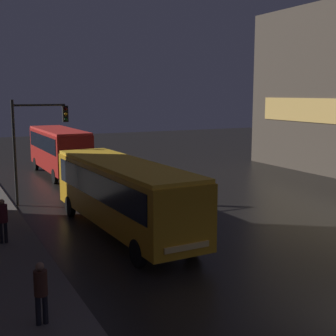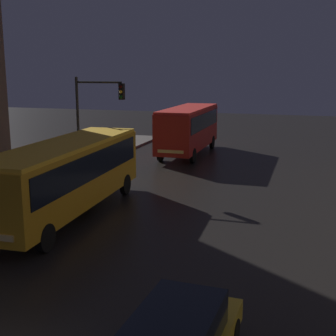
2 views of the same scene
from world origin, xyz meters
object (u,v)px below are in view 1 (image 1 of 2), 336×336
at_px(bus_near, 123,190).
at_px(pedestrian_mid, 41,288).
at_px(bus_far, 59,147).
at_px(pedestrian_near, 3,217).
at_px(traffic_light_main, 34,134).

bearing_deg(bus_near, pedestrian_mid, 52.38).
bearing_deg(bus_far, pedestrian_near, 68.35).
bearing_deg(bus_far, traffic_light_main, 68.16).
distance_m(pedestrian_near, pedestrian_mid, 7.39).
distance_m(bus_far, pedestrian_near, 16.53).
relative_size(bus_near, bus_far, 1.18).
distance_m(bus_near, pedestrian_mid, 8.57).
relative_size(pedestrian_near, pedestrian_mid, 1.07).
height_order(bus_near, traffic_light_main, traffic_light_main).
height_order(bus_far, pedestrian_mid, bus_far).
height_order(pedestrian_near, pedestrian_mid, pedestrian_near).
distance_m(bus_near, traffic_light_main, 7.90).
relative_size(bus_near, pedestrian_near, 6.06).
height_order(bus_far, pedestrian_near, bus_far).
bearing_deg(traffic_light_main, bus_far, 68.62).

